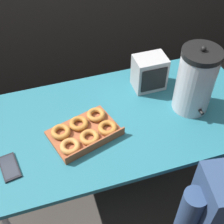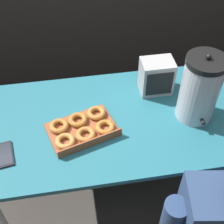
% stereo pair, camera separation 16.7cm
% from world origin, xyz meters
% --- Properties ---
extents(ground_plane, '(12.00, 12.00, 0.00)m').
position_xyz_m(ground_plane, '(0.00, 0.00, 0.00)').
color(ground_plane, '#3D3833').
extents(folding_table, '(1.50, 0.78, 0.77)m').
position_xyz_m(folding_table, '(0.00, 0.00, 0.72)').
color(folding_table, '#236675').
rests_on(folding_table, ground).
extents(donut_box, '(0.40, 0.33, 0.05)m').
position_xyz_m(donut_box, '(-0.24, -0.06, 0.79)').
color(donut_box, brown).
rests_on(donut_box, folding_table).
extents(coffee_urn, '(0.21, 0.23, 0.40)m').
position_xyz_m(coffee_urn, '(0.38, -0.03, 0.96)').
color(coffee_urn, '#B7B7BC').
rests_on(coffee_urn, folding_table).
extents(cell_phone, '(0.10, 0.17, 0.01)m').
position_xyz_m(cell_phone, '(-0.64, -0.15, 0.77)').
color(cell_phone, black).
rests_on(cell_phone, folding_table).
extents(space_heater, '(0.18, 0.14, 0.21)m').
position_xyz_m(space_heater, '(0.22, 0.20, 0.87)').
color(space_heater, '#9E9E9E').
rests_on(space_heater, folding_table).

